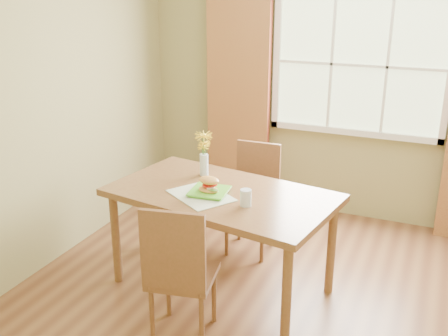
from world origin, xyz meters
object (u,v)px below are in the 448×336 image
chair_near (179,269)px  croissant_sandwich (209,185)px  flower_vase (204,149)px  chair_far (254,193)px  water_glass (246,198)px  dining_table (221,202)px

chair_near → croissant_sandwich: 0.70m
croissant_sandwich → flower_vase: (-0.21, 0.36, 0.13)m
chair_far → flower_vase: size_ratio=2.68×
chair_near → flower_vase: size_ratio=2.78×
chair_near → chair_far: chair_near is taller
chair_near → water_glass: size_ratio=8.35×
chair_near → croissant_sandwich: size_ratio=5.54×
croissant_sandwich → water_glass: size_ratio=1.51×
chair_near → water_glass: chair_near is taller
chair_far → water_glass: size_ratio=8.04×
water_glass → flower_vase: flower_vase is taller
chair_far → water_glass: 0.96m
water_glass → flower_vase: 0.69m
chair_far → flower_vase: 0.70m
croissant_sandwich → water_glass: 0.32m
water_glass → chair_near: bearing=-113.4°
dining_table → flower_vase: (-0.27, 0.27, 0.29)m
dining_table → croissant_sandwich: 0.19m
chair_near → croissant_sandwich: bearing=86.3°
flower_vase → chair_near: bearing=-73.8°
chair_far → croissant_sandwich: (-0.06, -0.79, 0.35)m
dining_table → water_glass: water_glass is taller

